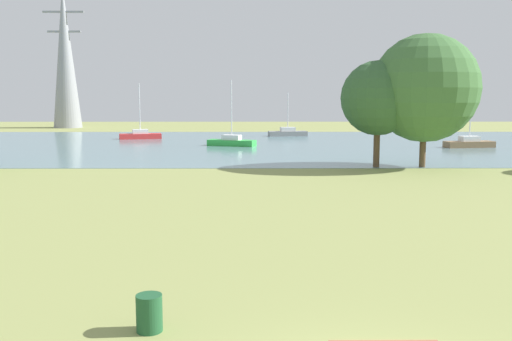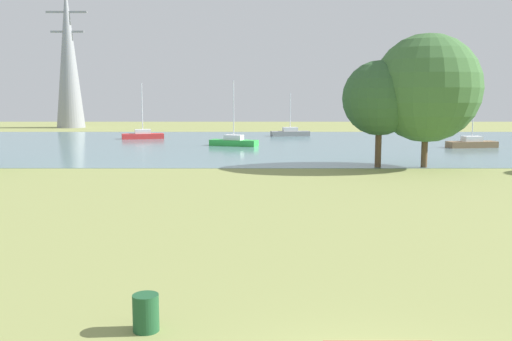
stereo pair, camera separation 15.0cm
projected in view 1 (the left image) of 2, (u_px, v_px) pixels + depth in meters
ground_plane at (291, 187)px, 31.09m from camera, size 160.00×160.00×0.00m
litter_bin at (149, 313)px, 11.96m from camera, size 0.56×0.56×0.80m
water_surface at (273, 144)px, 58.84m from camera, size 140.00×40.00×0.02m
sailboat_brown at (469, 143)px, 54.85m from camera, size 4.97×2.23×6.27m
sailboat_gray at (288, 133)px, 70.53m from camera, size 4.98×2.25×5.38m
sailboat_green at (232, 141)px, 56.52m from camera, size 5.03×2.94×6.55m
sailboat_red at (140, 135)px, 65.88m from camera, size 5.03×2.73×6.45m
tree_mid_shore at (378, 98)px, 39.06m from camera, size 5.20×5.20×7.45m
tree_west_far at (425, 88)px, 38.92m from camera, size 7.49×7.49×9.27m
electricity_pylon at (65, 56)px, 88.26m from camera, size 6.40×4.40×22.50m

